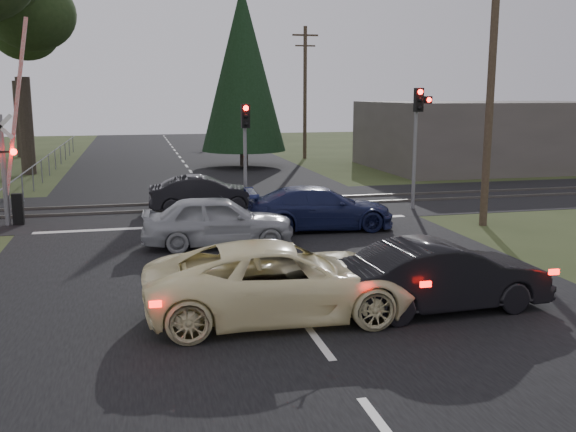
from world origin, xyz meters
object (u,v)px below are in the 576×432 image
object	(u,v)px
crossing_signal	(11,166)
utility_pole_near	(491,86)
blue_sedan	(320,208)
traffic_signal_right	(418,125)
utility_pole_mid	(305,90)
utility_pole_far	(244,91)
dark_hatchback	(443,276)
silver_car	(218,221)
traffic_signal_center	(245,138)
dark_car_far	(204,194)
cream_coupe	(281,281)

from	to	relation	value
crossing_signal	utility_pole_near	size ratio (longest dim) A/B	0.77
utility_pole_near	blue_sedan	xyz separation A→B (m)	(-5.70, 0.66, -4.01)
traffic_signal_right	utility_pole_mid	distance (m)	20.60
blue_sedan	traffic_signal_right	bearing A→B (deg)	-55.79
utility_pole_far	dark_hatchback	world-z (taller)	utility_pole_far
silver_car	dark_hatchback	bearing A→B (deg)	-147.05
utility_pole_near	traffic_signal_center	bearing A→B (deg)	148.05
traffic_signal_center	utility_pole_near	bearing A→B (deg)	-31.95
crossing_signal	utility_pole_mid	xyz separation A→B (m)	(15.77, 20.21, 2.67)
utility_pole_near	blue_sedan	distance (m)	7.00
traffic_signal_center	dark_hatchback	world-z (taller)	traffic_signal_center
traffic_signal_center	blue_sedan	distance (m)	4.87
dark_hatchback	dark_car_far	world-z (taller)	dark_hatchback
traffic_signal_center	utility_pole_near	world-z (taller)	utility_pole_near
traffic_signal_center	dark_hatchback	xyz separation A→B (m)	(2.04, -12.44, -2.08)
silver_car	dark_car_far	size ratio (longest dim) A/B	1.07
cream_coupe	utility_pole_mid	bearing A→B (deg)	-13.93
traffic_signal_center	dark_car_far	size ratio (longest dim) A/B	0.98
utility_pole_near	cream_coupe	bearing A→B (deg)	-140.02
crossing_signal	traffic_signal_right	distance (m)	14.88
utility_pole_mid	blue_sedan	bearing A→B (deg)	-103.72
utility_pole_far	blue_sedan	world-z (taller)	utility_pole_far
utility_pole_near	utility_pole_far	xyz separation A→B (m)	(0.00, 49.00, 0.00)
crossing_signal	silver_car	distance (m)	8.11
traffic_signal_right	blue_sedan	distance (m)	6.10
traffic_signal_right	dark_car_far	xyz separation A→B (m)	(-8.16, 1.38, -2.63)
cream_coupe	dark_hatchback	distance (m)	3.41
dark_hatchback	blue_sedan	distance (m)	8.43
cream_coupe	traffic_signal_center	bearing A→B (deg)	-4.59
utility_pole_near	cream_coupe	distance (m)	12.22
dark_car_far	cream_coupe	bearing A→B (deg)	-177.55
traffic_signal_right	utility_pole_mid	xyz separation A→B (m)	(0.95, 20.53, 1.41)
silver_car	dark_car_far	xyz separation A→B (m)	(0.19, 5.79, -0.08)
traffic_signal_right	utility_pole_near	bearing A→B (deg)	-74.66
traffic_signal_center	utility_pole_near	xyz separation A→B (m)	(7.50, -4.68, 1.92)
crossing_signal	blue_sedan	xyz separation A→B (m)	(10.08, -3.12, -1.34)
traffic_signal_right	utility_pole_far	xyz separation A→B (m)	(0.95, 45.53, 1.41)
cream_coupe	dark_car_far	xyz separation A→B (m)	(-0.26, 12.28, -0.08)
utility_pole_far	blue_sedan	bearing A→B (deg)	-96.72
crossing_signal	blue_sedan	world-z (taller)	crossing_signal
traffic_signal_center	crossing_signal	bearing A→B (deg)	-173.85
cream_coupe	silver_car	bearing A→B (deg)	5.79
cream_coupe	dark_hatchback	world-z (taller)	cream_coupe
utility_pole_far	silver_car	size ratio (longest dim) A/B	2.01
traffic_signal_right	utility_pole_near	distance (m)	3.87
utility_pole_far	silver_car	world-z (taller)	utility_pole_far
utility_pole_far	dark_hatchback	distance (m)	57.17
utility_pole_far	crossing_signal	bearing A→B (deg)	-109.23
traffic_signal_right	silver_car	size ratio (longest dim) A/B	1.05
utility_pole_near	dark_car_far	distance (m)	11.09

